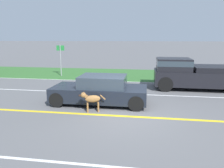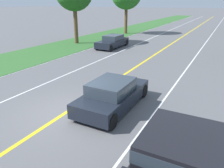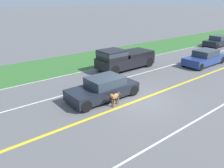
% 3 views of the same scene
% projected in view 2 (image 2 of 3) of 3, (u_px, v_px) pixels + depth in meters
% --- Properties ---
extents(ground_plane, '(400.00, 400.00, 0.00)m').
position_uv_depth(ground_plane, '(67.00, 112.00, 9.82)').
color(ground_plane, '#5B5B5E').
extents(centre_divider_line, '(0.18, 160.00, 0.01)m').
position_uv_depth(centre_divider_line, '(67.00, 112.00, 9.82)').
color(centre_divider_line, yellow).
rests_on(centre_divider_line, ground).
extents(lane_dash_same_dir, '(0.10, 160.00, 0.01)m').
position_uv_depth(lane_dash_same_dir, '(141.00, 132.00, 8.29)').
color(lane_dash_same_dir, white).
rests_on(lane_dash_same_dir, ground).
extents(lane_dash_oncoming, '(0.10, 160.00, 0.01)m').
position_uv_depth(lane_dash_oncoming, '(14.00, 97.00, 11.36)').
color(lane_dash_oncoming, white).
rests_on(lane_dash_oncoming, ground).
extents(ego_car, '(1.92, 4.38, 1.33)m').
position_uv_depth(ego_car, '(113.00, 95.00, 10.06)').
color(ego_car, black).
rests_on(ego_car, ground).
extents(dog, '(0.45, 1.09, 0.87)m').
position_uv_depth(dog, '(92.00, 90.00, 10.75)').
color(dog, olive).
rests_on(dog, ground).
extents(oncoming_car, '(1.81, 4.67, 1.32)m').
position_uv_depth(oncoming_car, '(113.00, 42.00, 23.54)').
color(oncoming_car, black).
rests_on(oncoming_car, ground).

